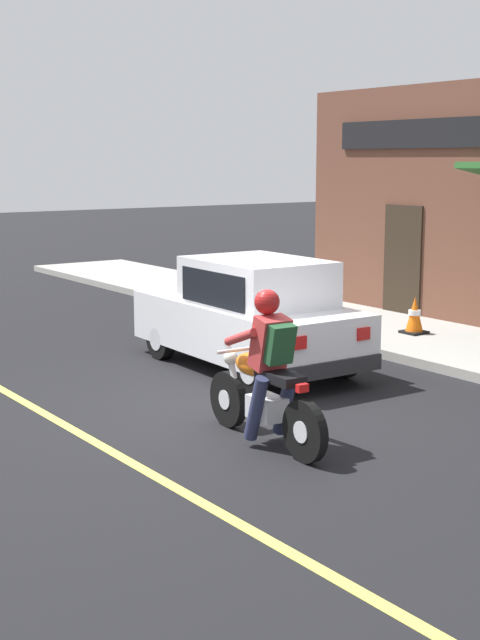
# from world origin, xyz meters

# --- Properties ---
(ground_plane) EXTENTS (80.00, 80.00, 0.00)m
(ground_plane) POSITION_xyz_m (0.00, 0.00, 0.00)
(ground_plane) COLOR black
(sidewalk_curb) EXTENTS (2.60, 22.00, 0.14)m
(sidewalk_curb) POSITION_xyz_m (4.72, 3.00, 0.07)
(sidewalk_curb) COLOR #9E9B93
(sidewalk_curb) RESTS_ON ground
(motorcycle_with_rider) EXTENTS (0.57, 2.02, 1.62)m
(motorcycle_with_rider) POSITION_xyz_m (-0.37, -1.18, 0.68)
(motorcycle_with_rider) COLOR black
(motorcycle_with_rider) RESTS_ON ground
(car_hatchback) EXTENTS (1.75, 3.82, 1.57)m
(car_hatchback) POSITION_xyz_m (1.47, 1.62, 0.77)
(car_hatchback) COLOR black
(car_hatchback) RESTS_ON ground
(traffic_cone) EXTENTS (0.36, 0.36, 0.60)m
(traffic_cone) POSITION_xyz_m (4.74, 1.61, 0.43)
(traffic_cone) COLOR black
(traffic_cone) RESTS_ON sidewalk_curb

